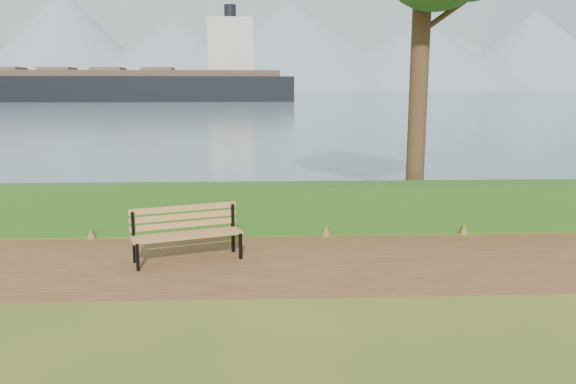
{
  "coord_description": "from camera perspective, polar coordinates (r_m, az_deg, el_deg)",
  "views": [
    {
      "loc": [
        0.32,
        -9.15,
        3.06
      ],
      "look_at": [
        0.77,
        1.2,
        1.1
      ],
      "focal_mm": 35.0,
      "sensor_mm": 36.0,
      "label": 1
    }
  ],
  "objects": [
    {
      "name": "ground",
      "position": [
        9.66,
        -4.31,
        -7.79
      ],
      "size": [
        140.0,
        140.0,
        0.0
      ],
      "primitive_type": "plane",
      "color": "#405919",
      "rests_on": "ground"
    },
    {
      "name": "path",
      "position": [
        9.94,
        -4.26,
        -7.22
      ],
      "size": [
        40.0,
        3.4,
        0.01
      ],
      "primitive_type": "cube",
      "color": "#562F1D",
      "rests_on": "ground"
    },
    {
      "name": "hedge",
      "position": [
        12.03,
        -3.97,
        -1.6
      ],
      "size": [
        32.0,
        0.85,
        1.0
      ],
      "primitive_type": "cube",
      "color": "#1E4D16",
      "rests_on": "ground"
    },
    {
      "name": "water",
      "position": [
        269.17,
        -2.62,
        10.03
      ],
      "size": [
        700.0,
        510.0,
        0.0
      ],
      "primitive_type": "cube",
      "color": "slate",
      "rests_on": "ground"
    },
    {
      "name": "mountains",
      "position": [
        416.04,
        -3.93,
        14.07
      ],
      "size": [
        585.0,
        190.0,
        70.0
      ],
      "color": "gray",
      "rests_on": "ground"
    },
    {
      "name": "bench",
      "position": [
        10.14,
        -10.31,
        -3.77
      ],
      "size": [
        2.0,
        1.16,
        0.96
      ],
      "rotation": [
        0.0,
        0.0,
        0.33
      ],
      "color": "black",
      "rests_on": "ground"
    },
    {
      "name": "cargo_ship",
      "position": [
        119.88,
        -15.4,
        10.36
      ],
      "size": [
        69.79,
        13.12,
        21.09
      ],
      "rotation": [
        0.0,
        0.0,
        0.03
      ],
      "color": "black",
      "rests_on": "ground"
    }
  ]
}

